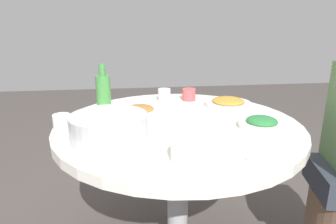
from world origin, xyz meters
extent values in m
cylinder|color=#99999E|center=(0.00, 0.00, 0.37)|extent=(0.10, 0.10, 0.67)
cylinder|color=silver|center=(0.00, 0.00, 0.72)|extent=(1.11, 1.11, 0.04)
cylinder|color=#B2B5BA|center=(-0.14, 0.30, 0.79)|extent=(0.31, 0.31, 0.10)
ellipsoid|color=white|center=(-0.14, 0.30, 0.79)|extent=(0.25, 0.25, 0.11)
cube|color=white|center=(-0.11, 0.38, 0.84)|extent=(0.16, 0.10, 0.01)
cylinder|color=white|center=(-0.38, -0.04, 0.77)|extent=(0.26, 0.26, 0.06)
cylinder|color=black|center=(-0.38, -0.04, 0.77)|extent=(0.23, 0.23, 0.04)
cylinder|color=silver|center=(-0.38, -0.04, 0.79)|extent=(0.22, 0.21, 0.01)
cylinder|color=silver|center=(0.25, -0.31, 0.75)|extent=(0.25, 0.25, 0.02)
ellipsoid|color=#A6792A|center=(0.25, -0.31, 0.77)|extent=(0.17, 0.17, 0.03)
cylinder|color=white|center=(0.17, 0.17, 0.75)|extent=(0.19, 0.19, 0.02)
ellipsoid|color=#94612A|center=(0.17, 0.17, 0.77)|extent=(0.14, 0.14, 0.03)
cylinder|color=silver|center=(-0.10, -0.35, 0.75)|extent=(0.20, 0.20, 0.02)
ellipsoid|color=#276C36|center=(-0.10, -0.35, 0.77)|extent=(0.13, 0.13, 0.04)
cylinder|color=#3C823B|center=(0.30, 0.35, 0.83)|extent=(0.08, 0.08, 0.17)
cylinder|color=#3C823B|center=(0.30, 0.35, 0.94)|extent=(0.03, 0.03, 0.06)
cylinder|color=white|center=(0.00, 0.51, 0.77)|extent=(0.08, 0.08, 0.06)
cylinder|color=silver|center=(0.39, 0.02, 0.78)|extent=(0.07, 0.07, 0.07)
cylinder|color=#C34749|center=(0.39, -0.12, 0.78)|extent=(0.08, 0.08, 0.07)
camera|label=1|loc=(-1.32, 0.21, 1.21)|focal=33.29mm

